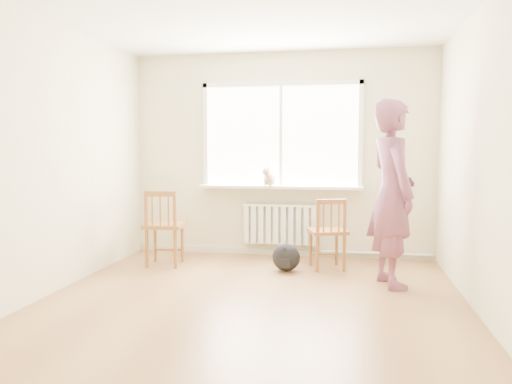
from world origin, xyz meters
The scene contains 13 objects.
floor centered at (0.00, 0.00, 0.00)m, with size 4.50×4.50×0.00m, color #9C6E40.
ceiling centered at (0.00, 0.00, 2.70)m, with size 4.50×4.50×0.00m, color white.
back_wall centered at (0.00, 2.25, 1.35)m, with size 4.00×0.01×2.70m, color beige.
window centered at (0.00, 2.22, 1.66)m, with size 2.12×0.05×1.42m.
windowsill centered at (0.00, 2.14, 0.93)m, with size 2.15×0.22×0.04m, color white.
radiator centered at (0.00, 2.16, 0.44)m, with size 1.00×0.12×0.55m.
heating_pipe centered at (1.25, 2.19, 0.08)m, with size 0.04×0.04×1.40m, color silver.
baseboard centered at (0.00, 2.23, 0.04)m, with size 4.00×0.03×0.08m, color beige.
chair_left centered at (-1.33, 1.36, 0.47)m, with size 0.50×0.48×0.93m.
chair_right centered at (0.66, 1.53, 0.43)m, with size 0.52×0.51×0.85m.
person centered at (1.33, 0.97, 0.97)m, with size 0.71×0.46×1.94m, color #B83D3E.
cat centered at (-0.13, 2.05, 1.06)m, with size 0.22×0.39×0.26m.
backpack centered at (0.18, 1.37, 0.16)m, with size 0.33×0.24×0.33m, color black.
Camera 1 is at (0.87, -4.36, 1.44)m, focal length 35.00 mm.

